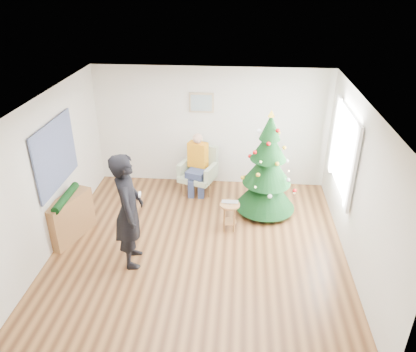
# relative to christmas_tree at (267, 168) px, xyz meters

# --- Properties ---
(floor) EXTENTS (5.00, 5.00, 0.00)m
(floor) POSITION_rel_christmas_tree_xyz_m (-1.18, -1.30, -0.95)
(floor) COLOR brown
(floor) RESTS_ON ground
(ceiling) EXTENTS (5.00, 5.00, 0.00)m
(ceiling) POSITION_rel_christmas_tree_xyz_m (-1.18, -1.30, 1.65)
(ceiling) COLOR white
(ceiling) RESTS_ON wall_back
(wall_back) EXTENTS (5.00, 0.00, 5.00)m
(wall_back) POSITION_rel_christmas_tree_xyz_m (-1.18, 1.20, 0.35)
(wall_back) COLOR silver
(wall_back) RESTS_ON floor
(wall_front) EXTENTS (5.00, 0.00, 5.00)m
(wall_front) POSITION_rel_christmas_tree_xyz_m (-1.18, -3.80, 0.35)
(wall_front) COLOR silver
(wall_front) RESTS_ON floor
(wall_left) EXTENTS (0.00, 5.00, 5.00)m
(wall_left) POSITION_rel_christmas_tree_xyz_m (-3.68, -1.30, 0.35)
(wall_left) COLOR silver
(wall_left) RESTS_ON floor
(wall_right) EXTENTS (0.00, 5.00, 5.00)m
(wall_right) POSITION_rel_christmas_tree_xyz_m (1.32, -1.30, 0.35)
(wall_right) COLOR silver
(wall_right) RESTS_ON floor
(window_panel) EXTENTS (0.04, 1.30, 1.40)m
(window_panel) POSITION_rel_christmas_tree_xyz_m (1.29, -0.30, 0.55)
(window_panel) COLOR white
(window_panel) RESTS_ON wall_right
(curtains) EXTENTS (0.05, 1.75, 1.50)m
(curtains) POSITION_rel_christmas_tree_xyz_m (1.26, -0.30, 0.55)
(curtains) COLOR white
(curtains) RESTS_ON wall_right
(christmas_tree) EXTENTS (1.17, 1.17, 2.11)m
(christmas_tree) POSITION_rel_christmas_tree_xyz_m (0.00, 0.00, 0.00)
(christmas_tree) COLOR #3F2816
(christmas_tree) RESTS_ON floor
(stool) EXTENTS (0.37, 0.37, 0.55)m
(stool) POSITION_rel_christmas_tree_xyz_m (-0.68, -0.69, -0.67)
(stool) COLOR brown
(stool) RESTS_ON floor
(laptop) EXTENTS (0.30, 0.20, 0.02)m
(laptop) POSITION_rel_christmas_tree_xyz_m (-0.68, -0.69, -0.39)
(laptop) COLOR silver
(laptop) RESTS_ON stool
(armchair) EXTENTS (0.87, 0.85, 0.99)m
(armchair) POSITION_rel_christmas_tree_xyz_m (-1.40, 0.76, -0.59)
(armchair) COLOR #A1B08E
(armchair) RESTS_ON floor
(seated_person) EXTENTS (0.50, 0.65, 1.29)m
(seated_person) POSITION_rel_christmas_tree_xyz_m (-1.43, 0.71, -0.29)
(seated_person) COLOR navy
(seated_person) RESTS_ON armchair
(standing_man) EXTENTS (0.60, 0.79, 1.95)m
(standing_man) POSITION_rel_christmas_tree_xyz_m (-2.23, -1.74, 0.02)
(standing_man) COLOR black
(standing_man) RESTS_ON floor
(game_controller) EXTENTS (0.06, 0.13, 0.04)m
(game_controller) POSITION_rel_christmas_tree_xyz_m (-2.02, -1.77, 0.35)
(game_controller) COLOR white
(game_controller) RESTS_ON standing_man
(console) EXTENTS (0.60, 1.04, 0.80)m
(console) POSITION_rel_christmas_tree_xyz_m (-3.51, -1.18, -0.55)
(console) COLOR brown
(console) RESTS_ON floor
(garland) EXTENTS (0.14, 0.90, 0.14)m
(garland) POSITION_rel_christmas_tree_xyz_m (-3.51, -1.18, -0.13)
(garland) COLOR black
(garland) RESTS_ON console
(tapestry) EXTENTS (0.03, 1.50, 1.15)m
(tapestry) POSITION_rel_christmas_tree_xyz_m (-3.64, -1.00, 0.60)
(tapestry) COLOR black
(tapestry) RESTS_ON wall_left
(framed_picture) EXTENTS (0.52, 0.05, 0.42)m
(framed_picture) POSITION_rel_christmas_tree_xyz_m (-1.38, 1.17, 0.90)
(framed_picture) COLOR tan
(framed_picture) RESTS_ON wall_back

